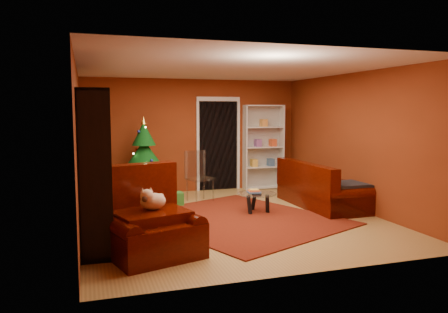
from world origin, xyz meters
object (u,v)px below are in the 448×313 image
object	(u,v)px
media_unit	(95,164)
armchair	(151,220)
coffee_table	(257,203)
rug	(239,219)
gift_box_teal	(116,200)
gift_box_green	(176,199)
dog	(153,201)
christmas_tree	(144,159)
white_bookshelf	(263,147)
sofa	(322,184)
gift_box_red	(145,190)
acrylic_chair	(200,179)

from	to	relation	value
media_unit	armchair	xyz separation A→B (m)	(0.67, -1.27, -0.61)
coffee_table	armchair	bearing A→B (deg)	-141.13
rug	gift_box_teal	distance (m)	2.56
gift_box_green	dog	xyz separation A→B (m)	(-0.86, -2.77, 0.56)
media_unit	christmas_tree	bearing A→B (deg)	67.83
white_bookshelf	sofa	size ratio (longest dim) A/B	0.99
rug	media_unit	xyz separation A→B (m)	(-2.38, -0.13, 1.07)
gift_box_teal	gift_box_red	world-z (taller)	gift_box_teal
gift_box_green	acrylic_chair	world-z (taller)	acrylic_chair
christmas_tree	gift_box_green	bearing A→B (deg)	-59.66
gift_box_green	sofa	world-z (taller)	sofa
gift_box_red	white_bookshelf	size ratio (longest dim) A/B	0.11
coffee_table	sofa	bearing A→B (deg)	5.75
gift_box_green	white_bookshelf	bearing A→B (deg)	27.93
rug	sofa	bearing A→B (deg)	14.93
gift_box_red	dog	distance (m)	4.13
gift_box_red	sofa	bearing A→B (deg)	-34.91
white_bookshelf	coffee_table	size ratio (longest dim) A/B	2.86
christmas_tree	gift_box_teal	bearing A→B (deg)	-134.35
christmas_tree	dog	size ratio (longest dim) A/B	4.43
media_unit	white_bookshelf	world-z (taller)	media_unit
armchair	coffee_table	xyz separation A→B (m)	(2.19, 1.76, -0.28)
white_bookshelf	sofa	distance (m)	2.29
coffee_table	white_bookshelf	bearing A→B (deg)	64.69
media_unit	coffee_table	xyz separation A→B (m)	(2.85, 0.49, -0.89)
christmas_tree	coffee_table	distance (m)	2.72
media_unit	gift_box_red	size ratio (longest dim) A/B	12.46
gift_box_red	white_bookshelf	distance (m)	2.98
white_bookshelf	gift_box_teal	bearing A→B (deg)	-160.17
gift_box_teal	armchair	distance (m)	3.06
gift_box_red	acrylic_chair	bearing A→B (deg)	-45.45
dog	acrylic_chair	distance (m)	3.37
gift_box_green	gift_box_red	distance (m)	1.37
christmas_tree	acrylic_chair	world-z (taller)	christmas_tree
acrylic_chair	dog	bearing A→B (deg)	-129.58
coffee_table	rug	bearing A→B (deg)	-142.21
white_bookshelf	coffee_table	distance (m)	2.72
gift_box_green	gift_box_teal	bearing A→B (deg)	170.07
gift_box_green	acrylic_chair	size ratio (longest dim) A/B	0.28
gift_box_red	dog	bearing A→B (deg)	-95.82
media_unit	acrylic_chair	xyz separation A→B (m)	(2.12, 1.83, -0.61)
rug	christmas_tree	distance (m)	2.78
media_unit	gift_box_red	bearing A→B (deg)	70.09
sofa	white_bookshelf	bearing A→B (deg)	7.60
christmas_tree	gift_box_teal	size ratio (longest dim) A/B	6.45
acrylic_chair	gift_box_green	bearing A→B (deg)	-169.02
gift_box_green	christmas_tree	bearing A→B (deg)	120.34
media_unit	acrylic_chair	size ratio (longest dim) A/B	2.97
rug	white_bookshelf	xyz separation A→B (m)	(1.58, 2.71, 1.00)
gift_box_teal	armchair	xyz separation A→B (m)	(0.25, -3.03, 0.33)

